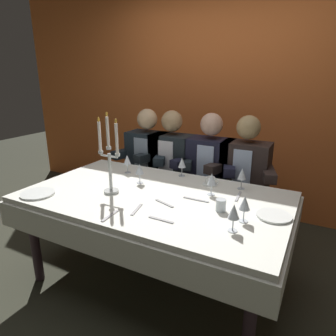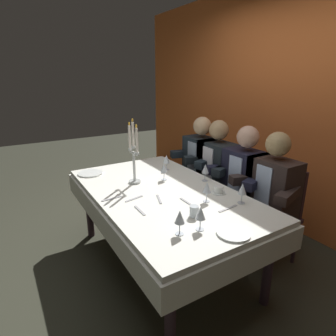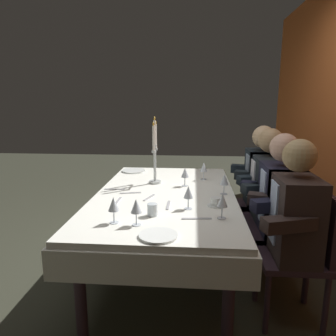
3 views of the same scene
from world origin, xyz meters
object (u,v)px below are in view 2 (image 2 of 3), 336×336
at_px(water_tumbler_0, 194,211).
at_px(seated_diner_3, 273,188).
at_px(wine_glass_1, 205,169).
at_px(wine_glass_6, 166,159).
at_px(seated_diner_2, 245,177).
at_px(candelabra, 134,157).
at_px(seated_diner_0, 201,159).
at_px(dining_table, 162,203).
at_px(dinner_plate_1, 90,173).
at_px(wine_glass_4, 242,189).
at_px(wine_glass_3, 201,213).
at_px(dinner_plate_0, 234,233).
at_px(wine_glass_0, 207,188).
at_px(coffee_cup_0, 219,190).
at_px(seated_diner_1, 217,166).
at_px(wine_glass_5, 180,217).
at_px(wine_glass_2, 164,168).

distance_m(water_tumbler_0, seated_diner_3, 0.93).
bearing_deg(wine_glass_1, wine_glass_6, -162.26).
height_order(seated_diner_2, seated_diner_3, same).
bearing_deg(candelabra, seated_diner_0, 106.29).
xyz_separation_m(dining_table, dinner_plate_1, (-0.76, -0.40, 0.13)).
bearing_deg(seated_diner_3, wine_glass_4, -79.71).
height_order(dinner_plate_1, wine_glass_3, wine_glass_3).
height_order(dinner_plate_0, wine_glass_0, wine_glass_0).
bearing_deg(dinner_plate_0, candelabra, -172.29).
distance_m(coffee_cup_0, seated_diner_1, 0.78).
distance_m(coffee_cup_0, seated_diner_0, 1.02).
bearing_deg(coffee_cup_0, water_tumbler_0, -61.95).
distance_m(wine_glass_6, water_tumbler_0, 1.05).
bearing_deg(dinner_plate_1, seated_diner_1, 70.88).
height_order(dinner_plate_1, wine_glass_5, wine_glass_5).
xyz_separation_m(wine_glass_3, seated_diner_3, (-0.24, 1.00, -0.12)).
relative_size(wine_glass_1, seated_diner_0, 0.13).
distance_m(candelabra, wine_glass_1, 0.67).
bearing_deg(wine_glass_3, wine_glass_5, -99.76).
bearing_deg(water_tumbler_0, wine_glass_5, -56.84).
height_order(wine_glass_0, wine_glass_3, same).
bearing_deg(wine_glass_2, wine_glass_5, -24.76).
bearing_deg(water_tumbler_0, dinner_plate_0, 12.90).
relative_size(wine_glass_4, wine_glass_5, 1.00).
distance_m(wine_glass_2, seated_diner_0, 0.83).
height_order(dining_table, wine_glass_0, wine_glass_0).
bearing_deg(wine_glass_2, dinner_plate_1, -133.88).
xyz_separation_m(dinner_plate_0, seated_diner_0, (-1.43, 0.85, -0.01)).
bearing_deg(dining_table, seated_diner_1, 109.24).
bearing_deg(dinner_plate_1, wine_glass_4, 32.07).
height_order(wine_glass_6, seated_diner_0, seated_diner_0).
distance_m(dinner_plate_0, seated_diner_2, 1.12).
xyz_separation_m(wine_glass_2, wine_glass_4, (0.76, 0.25, 0.00)).
height_order(dinner_plate_0, wine_glass_5, wine_glass_5).
relative_size(candelabra, seated_diner_2, 0.48).
xyz_separation_m(wine_glass_0, wine_glass_3, (0.31, -0.30, 0.00)).
height_order(dining_table, wine_glass_1, wine_glass_1).
bearing_deg(dinner_plate_1, wine_glass_3, 11.30).
height_order(wine_glass_3, wine_glass_4, same).
xyz_separation_m(wine_glass_0, water_tumbler_0, (0.15, -0.23, -0.08)).
bearing_deg(seated_diner_2, coffee_cup_0, -69.52).
bearing_deg(candelabra, dining_table, 21.63).
distance_m(wine_glass_4, seated_diner_2, 0.65).
distance_m(wine_glass_0, coffee_cup_0, 0.23).
distance_m(dinner_plate_0, seated_diner_3, 0.94).
xyz_separation_m(wine_glass_2, seated_diner_2, (0.33, 0.73, -0.12)).
distance_m(water_tumbler_0, seated_diner_2, 1.01).
bearing_deg(water_tumbler_0, candelabra, -174.35).
height_order(dining_table, wine_glass_5, wine_glass_5).
bearing_deg(candelabra, dinner_plate_0, 7.71).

